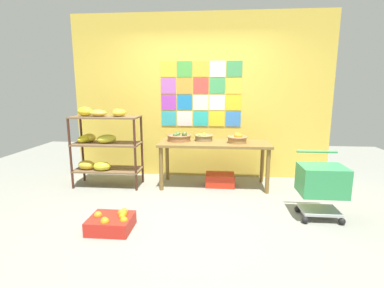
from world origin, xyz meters
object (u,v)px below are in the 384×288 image
object	(u,v)px
banana_shelf_unit	(102,140)
shopping_cart	(322,183)
fruit_basket_back_left	(179,137)
display_table	(214,147)
produce_crate_under_table	(220,180)
orange_crate_foreground	(112,222)
fruit_basket_back_right	(237,138)
fruit_basket_left	(204,137)

from	to	relation	value
banana_shelf_unit	shopping_cart	distance (m)	3.19
fruit_basket_back_left	display_table	bearing A→B (deg)	-5.82
banana_shelf_unit	display_table	distance (m)	1.76
produce_crate_under_table	orange_crate_foreground	distance (m)	1.99
display_table	fruit_basket_back_right	world-z (taller)	fruit_basket_back_right
display_table	fruit_basket_left	bearing A→B (deg)	146.52
banana_shelf_unit	fruit_basket_back_right	bearing A→B (deg)	2.96
banana_shelf_unit	produce_crate_under_table	bearing A→B (deg)	4.68
banana_shelf_unit	shopping_cart	xyz separation A→B (m)	(3.03, -0.93, -0.30)
shopping_cart	fruit_basket_left	bearing A→B (deg)	140.26
shopping_cart	fruit_basket_back_right	bearing A→B (deg)	130.88
fruit_basket_left	produce_crate_under_table	bearing A→B (deg)	-19.00
display_table	orange_crate_foreground	size ratio (longest dim) A/B	3.71
fruit_basket_back_right	shopping_cart	world-z (taller)	fruit_basket_back_right
fruit_basket_back_left	banana_shelf_unit	bearing A→B (deg)	-171.01
produce_crate_under_table	banana_shelf_unit	bearing A→B (deg)	-175.32
fruit_basket_left	banana_shelf_unit	bearing A→B (deg)	-171.23
produce_crate_under_table	fruit_basket_back_right	bearing A→B (deg)	-9.44
fruit_basket_back_left	fruit_basket_left	distance (m)	0.39
banana_shelf_unit	fruit_basket_back_left	size ratio (longest dim) A/B	3.25
orange_crate_foreground	shopping_cart	world-z (taller)	shopping_cart
fruit_basket_back_left	fruit_basket_back_right	xyz separation A→B (m)	(0.91, -0.08, 0.01)
banana_shelf_unit	produce_crate_under_table	distance (m)	1.97
banana_shelf_unit	orange_crate_foreground	size ratio (longest dim) A/B	2.73
fruit_basket_back_right	shopping_cart	size ratio (longest dim) A/B	0.40
fruit_basket_back_right	orange_crate_foreground	world-z (taller)	fruit_basket_back_right
produce_crate_under_table	shopping_cart	world-z (taller)	shopping_cart
display_table	produce_crate_under_table	distance (m)	0.54
display_table	fruit_basket_left	distance (m)	0.25
fruit_basket_back_left	shopping_cart	distance (m)	2.18
display_table	produce_crate_under_table	size ratio (longest dim) A/B	3.76
fruit_basket_back_left	fruit_basket_left	world-z (taller)	fruit_basket_back_left
display_table	shopping_cart	size ratio (longest dim) A/B	2.19
fruit_basket_back_left	orange_crate_foreground	xyz separation A→B (m)	(-0.54, -1.63, -0.69)
display_table	fruit_basket_left	size ratio (longest dim) A/B	5.70
fruit_basket_back_left	orange_crate_foreground	distance (m)	1.85
fruit_basket_back_right	shopping_cart	distance (m)	1.43
fruit_basket_back_right	orange_crate_foreground	bearing A→B (deg)	-133.18
fruit_basket_back_left	shopping_cart	size ratio (longest dim) A/B	0.49
banana_shelf_unit	fruit_basket_back_left	bearing A→B (deg)	8.99
orange_crate_foreground	shopping_cart	distance (m)	2.46
fruit_basket_back_left	shopping_cart	world-z (taller)	fruit_basket_back_left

